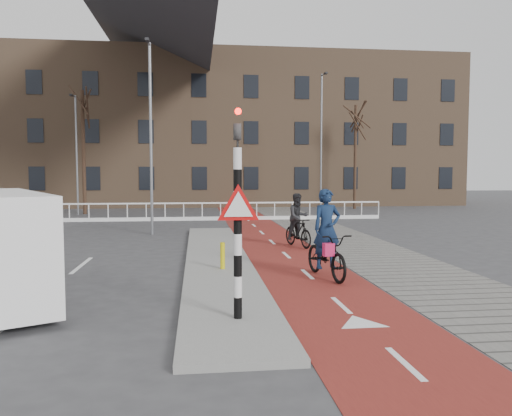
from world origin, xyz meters
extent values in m
plane|color=#38383A|center=(0.00, 0.00, 0.00)|extent=(120.00, 120.00, 0.00)
cube|color=maroon|center=(1.50, 10.00, 0.01)|extent=(2.50, 60.00, 0.01)
cube|color=slate|center=(4.30, 10.00, 0.01)|extent=(3.00, 60.00, 0.01)
cube|color=gray|center=(-0.70, 4.00, 0.06)|extent=(1.80, 16.00, 0.12)
cylinder|color=black|center=(-0.60, -2.00, 1.56)|extent=(0.14, 0.14, 2.88)
imported|color=black|center=(-0.60, -2.00, 3.40)|extent=(0.13, 0.16, 0.80)
cylinder|color=#FF0C05|center=(-0.60, -2.14, 3.58)|extent=(0.11, 0.02, 0.11)
cylinder|color=#D1C30B|center=(-0.63, 2.40, 0.46)|extent=(0.12, 0.12, 0.68)
imported|color=black|center=(1.88, 1.54, 0.57)|extent=(1.10, 2.22, 1.12)
imported|color=#112241|center=(1.88, 1.54, 1.22)|extent=(0.78, 0.58, 1.94)
cube|color=#CF1D56|center=(1.78, 1.00, 0.79)|extent=(0.27, 0.20, 0.30)
imported|color=black|center=(2.21, 6.68, 0.53)|extent=(1.02, 1.79, 1.04)
imported|color=black|center=(2.21, 6.68, 1.06)|extent=(0.95, 0.84, 1.63)
cube|color=#1F8E2D|center=(-4.45, -0.05, 1.08)|extent=(1.45, 2.96, 0.55)
cylinder|color=black|center=(-3.94, -1.24, 0.36)|extent=(0.54, 0.76, 0.72)
cylinder|color=black|center=(-5.46, 1.90, 0.36)|extent=(0.54, 0.76, 0.72)
cube|color=silver|center=(-5.00, 17.00, 0.95)|extent=(28.00, 0.08, 0.08)
cube|color=silver|center=(-5.00, 17.00, 0.10)|extent=(28.00, 0.10, 0.20)
cube|color=#7F6047|center=(-3.00, 32.00, 6.00)|extent=(46.00, 10.00, 12.00)
cylinder|color=black|center=(-8.31, 22.14, 3.86)|extent=(0.23, 0.23, 7.73)
cylinder|color=black|center=(10.06, 24.61, 3.72)|extent=(0.21, 0.21, 7.43)
cylinder|color=slate|center=(-3.15, 10.88, 3.95)|extent=(0.12, 0.12, 7.90)
cylinder|color=slate|center=(-8.60, 21.56, 3.66)|extent=(0.12, 0.12, 7.32)
cylinder|color=slate|center=(6.72, 21.33, 4.45)|extent=(0.12, 0.12, 8.90)
camera|label=1|loc=(-1.28, -10.29, 2.58)|focal=35.00mm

